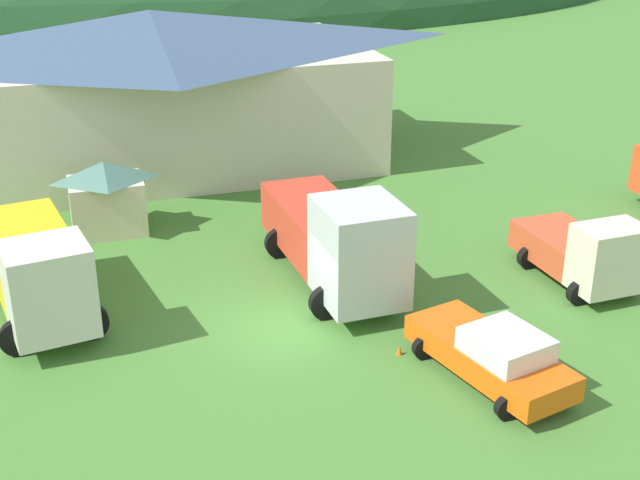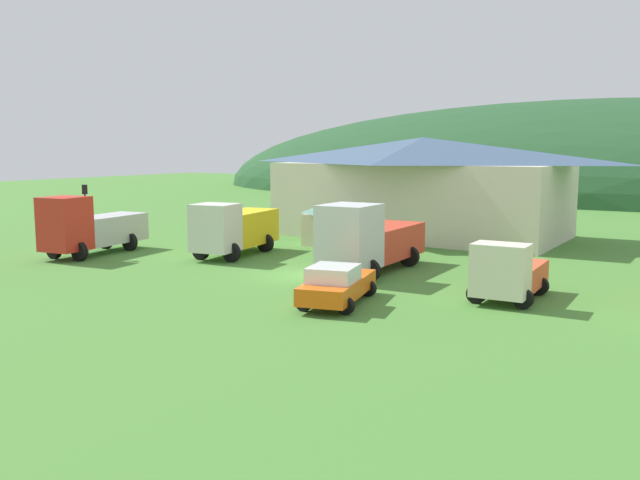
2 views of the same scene
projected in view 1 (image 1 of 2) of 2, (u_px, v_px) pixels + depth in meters
The scene contains 9 objects.
ground_plane at pixel (285, 329), 25.94m from camera, with size 200.00×200.00×0.00m, color #477F33.
forested_hill_backdrop at pixel (95, 0), 91.36m from camera, with size 122.16×60.00×26.05m, color #234C28.
depot_building at pixel (154, 86), 39.41m from camera, with size 20.90×11.32×7.07m.
play_shed_cream at pixel (106, 196), 32.39m from camera, with size 2.94×2.29×2.82m.
flatbed_truck_yellow at pixel (38, 269), 25.98m from camera, with size 3.73×7.02×3.23m.
tow_truck_silver at pixel (337, 238), 27.91m from camera, with size 3.37×8.18×3.66m.
light_truck_cream at pixel (585, 252), 28.28m from camera, with size 2.80×4.88×2.55m.
service_pickup_orange at pixel (493, 354), 23.03m from camera, with size 3.13×5.36×1.66m.
traffic_cone_near_pickup at pixel (399, 354), 24.61m from camera, with size 0.36×0.36×0.60m, color orange.
Camera 1 is at (-5.96, -21.95, 12.80)m, focal length 48.13 mm.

